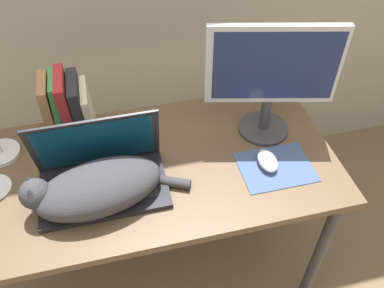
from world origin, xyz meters
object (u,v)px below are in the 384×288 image
at_px(laptop, 102,175).
at_px(computer_mouse, 268,161).
at_px(book_row, 68,109).
at_px(cat, 96,188).
at_px(external_monitor, 272,76).

bearing_deg(laptop, computer_mouse, -4.74).
xyz_separation_m(computer_mouse, book_row, (-0.62, 0.31, 0.09)).
xyz_separation_m(laptop, computer_mouse, (0.53, -0.04, -0.03)).
bearing_deg(book_row, cat, -79.48).
relative_size(cat, book_row, 2.05).
distance_m(cat, book_row, 0.34).
height_order(computer_mouse, book_row, book_row).
bearing_deg(laptop, cat, -106.36).
bearing_deg(computer_mouse, cat, -177.71).
distance_m(computer_mouse, book_row, 0.70).
relative_size(laptop, cat, 0.78).
xyz_separation_m(laptop, book_row, (-0.08, 0.27, 0.07)).
bearing_deg(external_monitor, cat, -162.53).
height_order(cat, computer_mouse, cat).
bearing_deg(cat, computer_mouse, 2.29).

